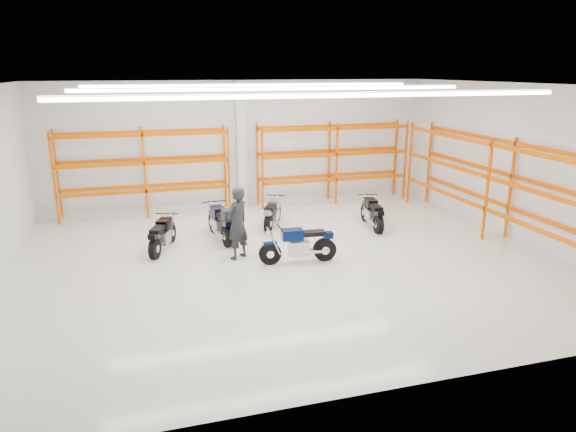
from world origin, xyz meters
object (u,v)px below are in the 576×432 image
object	(u,v)px
motorcycle_back_a	(162,236)
motorcycle_back_c	(272,214)
motorcycle_back_d	(372,214)
standing_man	(237,223)
motorcycle_main	(301,245)
motorcycle_back_b	(221,223)
structural_column	(241,145)

from	to	relation	value
motorcycle_back_a	motorcycle_back_c	bearing A→B (deg)	21.49
motorcycle_back_d	standing_man	distance (m)	4.88
motorcycle_main	motorcycle_back_d	distance (m)	3.83
standing_man	motorcycle_back_c	bearing A→B (deg)	-159.75
motorcycle_main	motorcycle_back_b	distance (m)	2.88
motorcycle_back_c	motorcycle_back_d	distance (m)	3.18
motorcycle_back_c	motorcycle_back_a	bearing A→B (deg)	-158.51
motorcycle_main	motorcycle_back_c	bearing A→B (deg)	89.09
motorcycle_main	motorcycle_back_d	xyz separation A→B (m)	(3.08, 2.28, -0.02)
motorcycle_back_b	standing_man	xyz separation A→B (m)	(0.20, -1.55, 0.43)
motorcycle_back_d	motorcycle_back_b	bearing A→B (deg)	179.72
motorcycle_back_d	structural_column	distance (m)	5.46
motorcycle_back_c	motorcycle_back_d	xyz separation A→B (m)	(3.03, -0.95, 0.02)
motorcycle_back_d	structural_column	xyz separation A→B (m)	(-3.43, 3.84, 1.79)
motorcycle_back_b	motorcycle_back_c	size ratio (longest dim) A/B	1.28
motorcycle_back_c	motorcycle_back_d	world-z (taller)	motorcycle_back_d
motorcycle_back_a	motorcycle_back_c	xyz separation A→B (m)	(3.50, 1.38, -0.01)
motorcycle_back_b	standing_man	size ratio (longest dim) A/B	1.14
motorcycle_back_a	motorcycle_back_c	size ratio (longest dim) A/B	1.06
motorcycle_main	motorcycle_back_b	world-z (taller)	motorcycle_back_b
standing_man	structural_column	distance (m)	5.65
motorcycle_back_d	standing_man	size ratio (longest dim) A/B	1.02
motorcycle_back_c	motorcycle_main	bearing A→B (deg)	-90.91
motorcycle_main	motorcycle_back_b	bearing A→B (deg)	126.76
motorcycle_back_b	standing_man	world-z (taller)	standing_man
standing_man	motorcycle_back_b	bearing A→B (deg)	-120.11
motorcycle_main	structural_column	size ratio (longest dim) A/B	0.46
motorcycle_back_a	motorcycle_back_b	xyz separation A→B (m)	(1.73, 0.45, 0.10)
motorcycle_main	motorcycle_back_b	size ratio (longest dim) A/B	0.93
motorcycle_back_a	motorcycle_back_d	world-z (taller)	motorcycle_back_d
motorcycle_back_b	standing_man	bearing A→B (deg)	-82.83
structural_column	motorcycle_main	bearing A→B (deg)	-86.71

